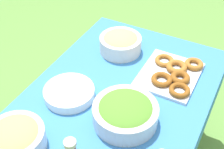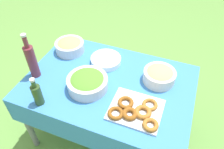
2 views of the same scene
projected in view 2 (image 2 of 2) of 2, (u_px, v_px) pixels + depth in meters
ground_plane at (109, 130)px, 2.18m from camera, size 14.00×14.00×0.00m
picnic_table at (109, 90)px, 1.76m from camera, size 1.30×0.89×0.69m
salad_bowl at (87, 82)px, 1.62m from camera, size 0.30×0.30×0.11m
pasta_bowl at (159, 75)px, 1.67m from camera, size 0.25×0.25×0.12m
donut_platter at (136, 111)px, 1.47m from camera, size 0.39×0.32×0.05m
plate_stack at (106, 60)px, 1.85m from camera, size 0.26×0.26×0.05m
olive_oil_bottle at (37, 94)px, 1.49m from camera, size 0.07×0.07×0.24m
wine_bottle at (32, 60)px, 1.65m from camera, size 0.07×0.07×0.38m
bread_bowl at (70, 46)px, 1.94m from camera, size 0.26×0.26×0.11m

